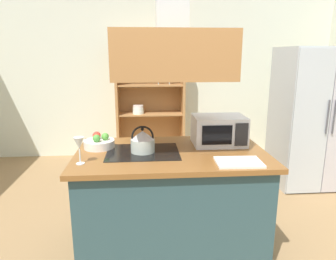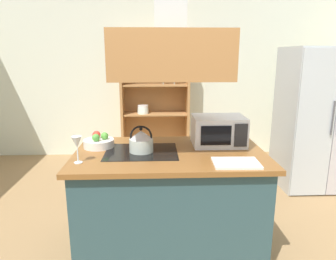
{
  "view_description": "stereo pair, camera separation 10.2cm",
  "coord_description": "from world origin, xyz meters",
  "px_view_note": "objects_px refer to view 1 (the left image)",
  "views": [
    {
      "loc": [
        -0.2,
        -2.24,
        1.7
      ],
      "look_at": [
        0.02,
        0.58,
        1.0
      ],
      "focal_mm": 33.05,
      "sensor_mm": 36.0,
      "label": 1
    },
    {
      "loc": [
        -0.1,
        -2.25,
        1.7
      ],
      "look_at": [
        0.02,
        0.58,
        1.0
      ],
      "focal_mm": 33.05,
      "sensor_mm": 36.0,
      "label": 2
    }
  ],
  "objects_px": {
    "microwave": "(219,130)",
    "wine_glass_on_counter": "(79,144)",
    "refrigerator": "(312,118)",
    "dish_cabinet": "(150,108)",
    "fruit_bowl": "(99,143)",
    "kettle": "(143,141)",
    "cutting_board": "(239,162)"
  },
  "relations": [
    {
      "from": "dish_cabinet",
      "to": "wine_glass_on_counter",
      "type": "relative_size",
      "value": 9.09
    },
    {
      "from": "cutting_board",
      "to": "wine_glass_on_counter",
      "type": "relative_size",
      "value": 1.65
    },
    {
      "from": "dish_cabinet",
      "to": "wine_glass_on_counter",
      "type": "height_order",
      "value": "dish_cabinet"
    },
    {
      "from": "dish_cabinet",
      "to": "kettle",
      "type": "height_order",
      "value": "dish_cabinet"
    },
    {
      "from": "wine_glass_on_counter",
      "to": "kettle",
      "type": "bearing_deg",
      "value": 28.18
    },
    {
      "from": "microwave",
      "to": "wine_glass_on_counter",
      "type": "distance_m",
      "value": 1.23
    },
    {
      "from": "dish_cabinet",
      "to": "cutting_board",
      "type": "bearing_deg",
      "value": -78.28
    },
    {
      "from": "refrigerator",
      "to": "cutting_board",
      "type": "height_order",
      "value": "refrigerator"
    },
    {
      "from": "refrigerator",
      "to": "kettle",
      "type": "relative_size",
      "value": 8.02
    },
    {
      "from": "dish_cabinet",
      "to": "microwave",
      "type": "xyz_separation_m",
      "value": [
        0.57,
        -2.37,
        0.2
      ]
    },
    {
      "from": "microwave",
      "to": "refrigerator",
      "type": "bearing_deg",
      "value": 36.29
    },
    {
      "from": "refrigerator",
      "to": "wine_glass_on_counter",
      "type": "xyz_separation_m",
      "value": [
        -2.66,
        -1.54,
        0.16
      ]
    },
    {
      "from": "dish_cabinet",
      "to": "refrigerator",
      "type": "bearing_deg",
      "value": -31.16
    },
    {
      "from": "microwave",
      "to": "fruit_bowl",
      "type": "bearing_deg",
      "value": -178.18
    },
    {
      "from": "refrigerator",
      "to": "wine_glass_on_counter",
      "type": "height_order",
      "value": "refrigerator"
    },
    {
      "from": "dish_cabinet",
      "to": "microwave",
      "type": "distance_m",
      "value": 2.44
    },
    {
      "from": "dish_cabinet",
      "to": "wine_glass_on_counter",
      "type": "bearing_deg",
      "value": -101.76
    },
    {
      "from": "kettle",
      "to": "wine_glass_on_counter",
      "type": "distance_m",
      "value": 0.53
    },
    {
      "from": "wine_glass_on_counter",
      "to": "dish_cabinet",
      "type": "bearing_deg",
      "value": 78.24
    },
    {
      "from": "kettle",
      "to": "wine_glass_on_counter",
      "type": "relative_size",
      "value": 1.08
    },
    {
      "from": "dish_cabinet",
      "to": "fruit_bowl",
      "type": "xyz_separation_m",
      "value": [
        -0.5,
        -2.4,
        0.12
      ]
    },
    {
      "from": "microwave",
      "to": "cutting_board",
      "type": "bearing_deg",
      "value": -86.53
    },
    {
      "from": "refrigerator",
      "to": "dish_cabinet",
      "type": "distance_m",
      "value": 2.43
    },
    {
      "from": "dish_cabinet",
      "to": "kettle",
      "type": "relative_size",
      "value": 8.4
    },
    {
      "from": "cutting_board",
      "to": "refrigerator",
      "type": "bearing_deg",
      "value": 47.72
    },
    {
      "from": "fruit_bowl",
      "to": "kettle",
      "type": "bearing_deg",
      "value": -21.87
    },
    {
      "from": "kettle",
      "to": "fruit_bowl",
      "type": "height_order",
      "value": "kettle"
    },
    {
      "from": "dish_cabinet",
      "to": "cutting_board",
      "type": "distance_m",
      "value": 2.95
    },
    {
      "from": "microwave",
      "to": "wine_glass_on_counter",
      "type": "bearing_deg",
      "value": -159.3
    },
    {
      "from": "microwave",
      "to": "kettle",
      "type": "bearing_deg",
      "value": -164.84
    },
    {
      "from": "kettle",
      "to": "fruit_bowl",
      "type": "distance_m",
      "value": 0.41
    },
    {
      "from": "wine_glass_on_counter",
      "to": "fruit_bowl",
      "type": "height_order",
      "value": "wine_glass_on_counter"
    }
  ]
}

